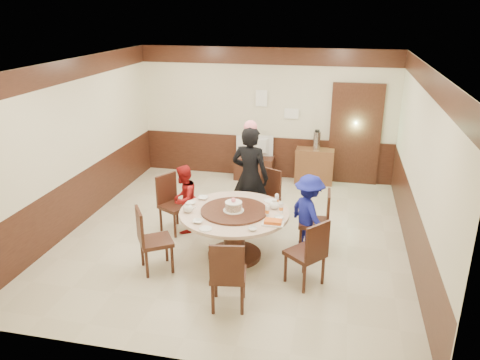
% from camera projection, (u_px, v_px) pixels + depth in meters
% --- Properties ---
extents(room, '(6.00, 6.04, 2.84)m').
position_uv_depth(room, '(236.00, 174.00, 7.46)').
color(room, beige).
rests_on(room, ground).
extents(banquet_table, '(1.62, 1.62, 0.78)m').
position_uv_depth(banquet_table, '(234.00, 225.00, 6.97)').
color(banquet_table, '#371A11').
rests_on(banquet_table, ground).
extents(chair_0, '(0.47, 0.46, 0.97)m').
position_uv_depth(chair_0, '(314.00, 231.00, 7.27)').
color(chair_0, '#371A11').
rests_on(chair_0, ground).
extents(chair_1, '(0.59, 0.60, 0.97)m').
position_uv_depth(chair_1, '(264.00, 208.00, 8.12)').
color(chair_1, '#371A11').
rests_on(chair_1, ground).
extents(chair_2, '(0.60, 0.60, 0.97)m').
position_uv_depth(chair_2, '(175.00, 214.00, 7.88)').
color(chair_2, '#371A11').
rests_on(chair_2, ground).
extents(chair_3, '(0.61, 0.61, 0.97)m').
position_uv_depth(chair_3, '(155.00, 251.00, 6.69)').
color(chair_3, '#371A11').
rests_on(chair_3, ground).
extents(chair_4, '(0.50, 0.51, 0.97)m').
position_uv_depth(chair_4, '(228.00, 286.00, 5.85)').
color(chair_4, '#371A11').
rests_on(chair_4, ground).
extents(chair_5, '(0.62, 0.62, 0.97)m').
position_uv_depth(chair_5, '(306.00, 264.00, 6.35)').
color(chair_5, '#371A11').
rests_on(chair_5, ground).
extents(person_standing, '(0.71, 0.53, 1.77)m').
position_uv_depth(person_standing, '(250.00, 177.00, 7.88)').
color(person_standing, black).
rests_on(person_standing, ground).
extents(person_red, '(0.49, 0.60, 1.16)m').
position_uv_depth(person_red, '(184.00, 199.00, 7.77)').
color(person_red, '#A01515').
rests_on(person_red, ground).
extents(person_blue, '(0.86, 0.91, 1.24)m').
position_uv_depth(person_blue, '(309.00, 214.00, 7.12)').
color(person_blue, navy).
rests_on(person_blue, ground).
extents(birthday_cake, '(0.31, 0.31, 0.20)m').
position_uv_depth(birthday_cake, '(234.00, 206.00, 6.82)').
color(birthday_cake, white).
rests_on(birthday_cake, banquet_table).
extents(teapot_left, '(0.17, 0.15, 0.13)m').
position_uv_depth(teapot_left, '(188.00, 208.00, 6.85)').
color(teapot_left, white).
rests_on(teapot_left, banquet_table).
extents(teapot_right, '(0.17, 0.15, 0.13)m').
position_uv_depth(teapot_right, '(274.00, 205.00, 6.96)').
color(teapot_right, white).
rests_on(teapot_right, banquet_table).
extents(bowl_0, '(0.16, 0.16, 0.04)m').
position_uv_depth(bowl_0, '(203.00, 198.00, 7.33)').
color(bowl_0, white).
rests_on(bowl_0, banquet_table).
extents(bowl_1, '(0.12, 0.12, 0.04)m').
position_uv_depth(bowl_1, '(253.00, 229.00, 6.31)').
color(bowl_1, white).
rests_on(bowl_1, banquet_table).
extents(bowl_2, '(0.15, 0.15, 0.04)m').
position_uv_depth(bowl_2, '(198.00, 221.00, 6.53)').
color(bowl_2, white).
rests_on(bowl_2, banquet_table).
extents(bowl_3, '(0.14, 0.14, 0.04)m').
position_uv_depth(bowl_3, '(279.00, 218.00, 6.64)').
color(bowl_3, white).
rests_on(bowl_3, banquet_table).
extents(bowl_4, '(0.14, 0.14, 0.03)m').
position_uv_depth(bowl_4, '(191.00, 203.00, 7.15)').
color(bowl_4, white).
rests_on(bowl_4, banquet_table).
extents(saucer_near, '(0.18, 0.18, 0.01)m').
position_uv_depth(saucer_near, '(206.00, 229.00, 6.34)').
color(saucer_near, white).
rests_on(saucer_near, banquet_table).
extents(saucer_far, '(0.18, 0.18, 0.01)m').
position_uv_depth(saucer_far, '(270.00, 201.00, 7.26)').
color(saucer_far, white).
rests_on(saucer_far, banquet_table).
extents(shrimp_platter, '(0.30, 0.20, 0.06)m').
position_uv_depth(shrimp_platter, '(273.00, 222.00, 6.48)').
color(shrimp_platter, white).
rests_on(shrimp_platter, banquet_table).
extents(bottle_0, '(0.06, 0.06, 0.16)m').
position_uv_depth(bottle_0, '(267.00, 211.00, 6.72)').
color(bottle_0, white).
rests_on(bottle_0, banquet_table).
extents(bottle_1, '(0.06, 0.06, 0.16)m').
position_uv_depth(bottle_1, '(281.00, 208.00, 6.81)').
color(bottle_1, white).
rests_on(bottle_1, banquet_table).
extents(bottle_2, '(0.06, 0.06, 0.16)m').
position_uv_depth(bottle_2, '(277.00, 200.00, 7.10)').
color(bottle_2, white).
rests_on(bottle_2, banquet_table).
extents(tv_stand, '(0.85, 0.45, 0.50)m').
position_uv_depth(tv_stand, '(254.00, 168.00, 10.30)').
color(tv_stand, '#371A11').
rests_on(tv_stand, ground).
extents(television, '(0.81, 0.23, 0.46)m').
position_uv_depth(television, '(255.00, 147.00, 10.13)').
color(television, gray).
rests_on(television, tv_stand).
extents(side_cabinet, '(0.80, 0.40, 0.75)m').
position_uv_depth(side_cabinet, '(314.00, 166.00, 10.02)').
color(side_cabinet, brown).
rests_on(side_cabinet, ground).
extents(thermos, '(0.15, 0.15, 0.38)m').
position_uv_depth(thermos, '(317.00, 141.00, 9.82)').
color(thermos, silver).
rests_on(thermos, side_cabinet).
extents(notice_left, '(0.25, 0.00, 0.35)m').
position_uv_depth(notice_left, '(261.00, 98.00, 9.94)').
color(notice_left, white).
rests_on(notice_left, room).
extents(notice_right, '(0.30, 0.00, 0.22)m').
position_uv_depth(notice_right, '(291.00, 114.00, 9.91)').
color(notice_right, white).
rests_on(notice_right, room).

